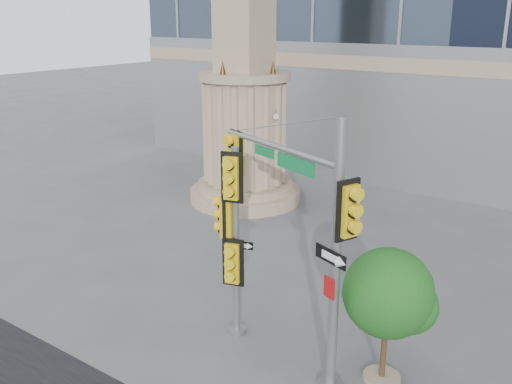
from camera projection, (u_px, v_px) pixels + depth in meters
The scene contains 5 objects.
ground at pixel (220, 352), 12.66m from camera, with size 120.00×120.00×0.00m, color #545456.
monument at pixel (244, 60), 21.32m from camera, with size 4.40×4.40×16.60m.
main_signal_pole at pixel (304, 214), 11.27m from camera, with size 4.06×1.89×5.50m.
secondary_signal_pole at pixel (232, 229), 12.60m from camera, with size 0.84×0.60×4.48m.
street_tree at pixel (390, 297), 11.17m from camera, with size 1.84×1.80×2.87m.
Camera 1 is at (7.08, -8.47, 7.19)m, focal length 40.00 mm.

